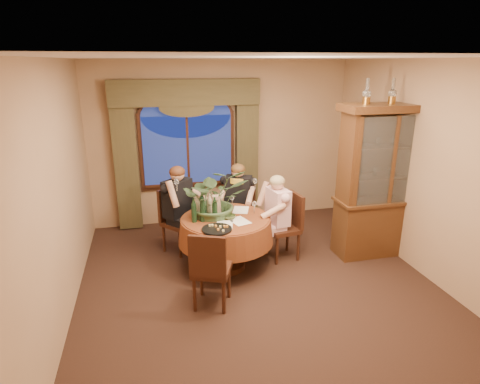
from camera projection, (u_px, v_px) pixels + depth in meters
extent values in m
plane|color=black|center=(260.00, 288.00, 5.13)|extent=(5.00, 5.00, 0.00)
plane|color=#9F7956|center=(221.00, 143.00, 7.01)|extent=(4.50, 0.00, 4.50)
plane|color=#9F7956|center=(428.00, 172.00, 5.19)|extent=(0.00, 5.00, 5.00)
plane|color=white|center=(264.00, 57.00, 4.26)|extent=(5.00, 5.00, 0.00)
cube|color=#3F3820|center=(126.00, 162.00, 6.60)|extent=(0.38, 0.14, 2.32)
cube|color=#3F3820|center=(247.00, 155.00, 7.06)|extent=(0.38, 0.14, 2.32)
cylinder|color=maroon|center=(226.00, 243.00, 5.53)|extent=(1.63, 1.63, 0.75)
cube|color=#3E210F|center=(382.00, 182.00, 5.77)|extent=(1.37, 0.54, 2.21)
cube|color=black|center=(283.00, 227.00, 5.79)|extent=(0.47, 0.47, 0.96)
cube|color=black|center=(240.00, 215.00, 6.25)|extent=(0.56, 0.56, 0.96)
cube|color=black|center=(179.00, 221.00, 6.00)|extent=(0.59, 0.59, 0.96)
cube|color=black|center=(212.00, 268.00, 4.65)|extent=(0.55, 0.55, 0.96)
imported|color=#395633|center=(215.00, 174.00, 5.35)|extent=(0.88, 0.98, 0.76)
imported|color=#4D6030|center=(230.00, 217.00, 5.37)|extent=(0.17, 0.17, 0.05)
cylinder|color=black|center=(217.00, 229.00, 5.01)|extent=(0.38, 0.38, 0.02)
cylinder|color=tan|center=(198.00, 207.00, 5.34)|extent=(0.07, 0.07, 0.33)
cylinder|color=black|center=(215.00, 209.00, 5.26)|extent=(0.07, 0.07, 0.33)
cylinder|color=black|center=(194.00, 210.00, 5.22)|extent=(0.07, 0.07, 0.33)
cylinder|color=black|center=(202.00, 204.00, 5.45)|extent=(0.07, 0.07, 0.33)
cylinder|color=tan|center=(210.00, 206.00, 5.38)|extent=(0.07, 0.07, 0.33)
cylinder|color=black|center=(203.00, 209.00, 5.24)|extent=(0.07, 0.07, 0.33)
cube|color=white|center=(239.00, 221.00, 5.29)|extent=(0.29, 0.35, 0.00)
cube|color=white|center=(241.00, 210.00, 5.68)|extent=(0.30, 0.35, 0.00)
cube|color=white|center=(224.00, 225.00, 5.16)|extent=(0.28, 0.34, 0.00)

